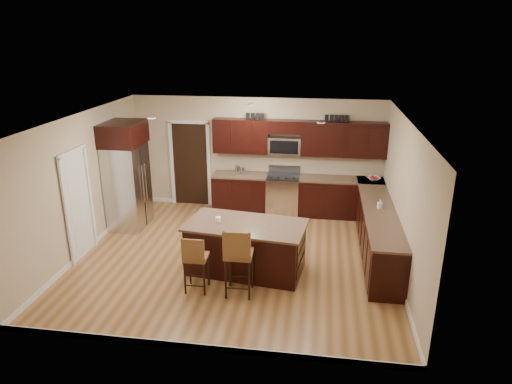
% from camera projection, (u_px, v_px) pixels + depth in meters
% --- Properties ---
extents(floor, '(6.00, 6.00, 0.00)m').
position_uv_depth(floor, '(236.00, 257.00, 8.84)').
color(floor, '#9C6D3D').
rests_on(floor, ground).
extents(ceiling, '(6.00, 6.00, 0.00)m').
position_uv_depth(ceiling, '(234.00, 119.00, 7.93)').
color(ceiling, silver).
rests_on(ceiling, wall_back).
extents(wall_back, '(6.00, 0.00, 6.00)m').
position_uv_depth(wall_back, '(257.00, 154.00, 10.95)').
color(wall_back, tan).
rests_on(wall_back, floor).
extents(wall_left, '(0.00, 5.50, 5.50)m').
position_uv_depth(wall_left, '(83.00, 184.00, 8.80)').
color(wall_left, tan).
rests_on(wall_left, floor).
extents(wall_right, '(0.00, 5.50, 5.50)m').
position_uv_depth(wall_right, '(403.00, 200.00, 7.98)').
color(wall_right, tan).
rests_on(wall_right, floor).
extents(base_cabinets, '(4.02, 3.96, 0.92)m').
position_uv_depth(base_cabinets, '(336.00, 213.00, 9.77)').
color(base_cabinets, black).
rests_on(base_cabinets, floor).
extents(upper_cabinets, '(4.00, 0.33, 0.80)m').
position_uv_depth(upper_cabinets, '(300.00, 137.00, 10.49)').
color(upper_cabinets, black).
rests_on(upper_cabinets, wall_back).
extents(range, '(0.76, 0.64, 1.11)m').
position_uv_depth(range, '(283.00, 194.00, 10.87)').
color(range, silver).
rests_on(range, floor).
extents(microwave, '(0.76, 0.31, 0.40)m').
position_uv_depth(microwave, '(285.00, 146.00, 10.63)').
color(microwave, silver).
rests_on(microwave, upper_cabinets).
extents(doorway, '(0.85, 0.03, 2.06)m').
position_uv_depth(doorway, '(191.00, 164.00, 11.27)').
color(doorway, black).
rests_on(doorway, floor).
extents(pantry_door, '(0.03, 0.80, 2.04)m').
position_uv_depth(pantry_door, '(78.00, 206.00, 8.62)').
color(pantry_door, white).
rests_on(pantry_door, floor).
extents(letter_decor, '(2.20, 0.03, 0.15)m').
position_uv_depth(letter_decor, '(295.00, 117.00, 10.36)').
color(letter_decor, black).
rests_on(letter_decor, upper_cabinets).
extents(island, '(2.23, 1.36, 0.92)m').
position_uv_depth(island, '(246.00, 249.00, 8.24)').
color(island, black).
rests_on(island, floor).
extents(stool_left, '(0.39, 0.39, 1.01)m').
position_uv_depth(stool_left, '(195.00, 258.00, 7.49)').
color(stool_left, brown).
rests_on(stool_left, floor).
extents(stool_mid, '(0.46, 0.46, 1.20)m').
position_uv_depth(stool_mid, '(238.00, 255.00, 7.34)').
color(stool_mid, brown).
rests_on(stool_mid, floor).
extents(refrigerator, '(0.79, 0.99, 2.35)m').
position_uv_depth(refrigerator, '(127.00, 175.00, 9.88)').
color(refrigerator, silver).
rests_on(refrigerator, floor).
extents(floor_mat, '(1.14, 0.93, 0.01)m').
position_uv_depth(floor_mat, '(243.00, 229.00, 10.10)').
color(floor_mat, brown).
rests_on(floor_mat, floor).
extents(fruit_bowl, '(0.38, 0.38, 0.07)m').
position_uv_depth(fruit_bowl, '(374.00, 179.00, 10.43)').
color(fruit_bowl, silver).
rests_on(fruit_bowl, base_cabinets).
extents(soap_bottle, '(0.10, 0.10, 0.17)m').
position_uv_depth(soap_bottle, '(380.00, 204.00, 8.76)').
color(soap_bottle, '#B2B2B2').
rests_on(soap_bottle, base_cabinets).
extents(canister_tall, '(0.12, 0.12, 0.21)m').
position_uv_depth(canister_tall, '(238.00, 170.00, 10.84)').
color(canister_tall, silver).
rests_on(canister_tall, base_cabinets).
extents(canister_short, '(0.11, 0.11, 0.17)m').
position_uv_depth(canister_short, '(242.00, 171.00, 10.83)').
color(canister_short, silver).
rests_on(canister_short, base_cabinets).
extents(island_jar, '(0.10, 0.10, 0.10)m').
position_uv_depth(island_jar, '(218.00, 220.00, 8.13)').
color(island_jar, white).
rests_on(island_jar, island).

